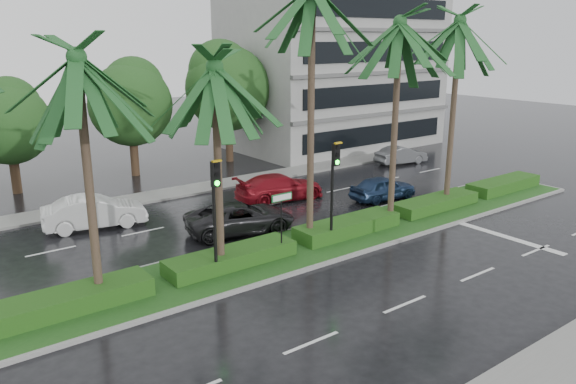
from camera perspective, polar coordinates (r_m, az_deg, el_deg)
ground at (r=22.51m, az=2.16°, el=-6.75°), size 120.00×120.00×0.00m
near_sidewalk at (r=16.78m, az=25.79°, el=-16.47°), size 40.00×2.40×0.12m
far_sidewalk at (r=32.19m, az=-11.47°, el=-0.06°), size 40.00×2.00×0.12m
median at (r=23.21m, az=0.60°, el=-5.83°), size 36.00×4.00×0.15m
hedge at (r=23.07m, az=0.60°, el=-4.97°), size 35.20×1.40×0.60m
lane_markings at (r=24.14m, az=8.43°, el=-5.33°), size 34.00×13.06×0.01m
palm_row at (r=20.90m, az=-2.17°, el=14.86°), size 26.30×4.20×10.97m
signal_median_left at (r=19.61m, az=-7.40°, el=-0.98°), size 0.34×0.42×4.36m
signal_median_right at (r=22.72m, az=4.70°, el=1.39°), size 0.34×0.42×4.36m
street_sign at (r=21.57m, az=-0.65°, el=-1.74°), size 0.95×0.09×2.60m
bg_trees at (r=36.65m, az=-14.73°, el=9.07°), size 32.58×5.82×8.41m
building at (r=45.64m, az=4.54°, el=12.28°), size 16.00×10.00×12.00m
car_white at (r=27.27m, az=-19.06°, el=-1.92°), size 2.48×4.80×1.51m
car_darkgrey at (r=25.28m, az=-4.87°, el=-2.62°), size 3.32×5.31×1.37m
car_red at (r=30.18m, az=-0.85°, el=0.50°), size 2.65×5.13×1.42m
car_blue at (r=30.71m, az=9.62°, el=0.42°), size 1.87×3.92×1.30m
car_grey at (r=39.69m, az=11.41°, el=3.69°), size 1.92×3.90×1.23m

